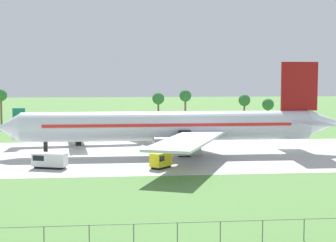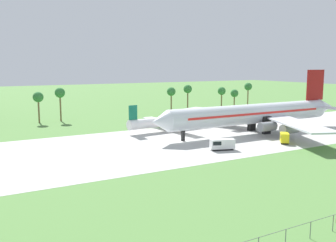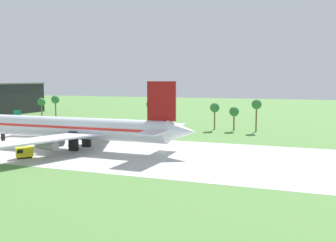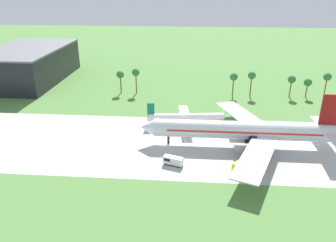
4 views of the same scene
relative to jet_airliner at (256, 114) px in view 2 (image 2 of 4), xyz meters
name	(u,v)px [view 2 (image 2 of 4)]	position (x,y,z in m)	size (l,w,h in m)	color
ground_plane	(180,141)	(-26.47, -0.09, -5.64)	(600.00, 600.00, 0.00)	#517F3D
taxiway_strip	(180,141)	(-26.47, -0.09, -5.63)	(320.00, 44.00, 0.02)	#B2B2AD
jet_airliner	(256,114)	(0.00, 0.00, 0.00)	(68.72, 59.47, 18.44)	silver
regional_aircraft	(169,121)	(-20.57, 16.18, -2.82)	(28.72, 25.94, 8.56)	white
baggage_tug	(222,144)	(-23.28, -13.56, -4.22)	(6.12, 3.71, 2.65)	black
fuel_truck	(285,138)	(-4.55, -15.46, -4.19)	(4.05, 4.17, 2.70)	black
palm_tree_row	(174,92)	(2.14, 51.60, 3.19)	(98.34, 3.60, 12.01)	brown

